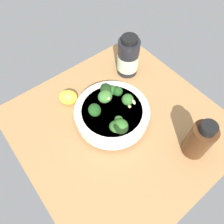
% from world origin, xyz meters
% --- Properties ---
extents(ground_plane, '(0.60, 0.60, 0.05)m').
position_xyz_m(ground_plane, '(0.00, 0.00, -0.02)').
color(ground_plane, '#996D42').
extents(bowl_of_broccoli, '(0.23, 0.23, 0.10)m').
position_xyz_m(bowl_of_broccoli, '(-0.03, -0.01, 0.04)').
color(bowl_of_broccoli, silver).
rests_on(bowl_of_broccoli, ground_plane).
extents(lemon_wedge, '(0.08, 0.08, 0.05)m').
position_xyz_m(lemon_wedge, '(-0.17, -0.08, 0.03)').
color(lemon_wedge, yellow).
rests_on(lemon_wedge, ground_plane).
extents(bottle_tall, '(0.07, 0.07, 0.14)m').
position_xyz_m(bottle_tall, '(0.20, 0.11, 0.06)').
color(bottle_tall, '#472814').
rests_on(bottle_tall, ground_plane).
extents(bottle_short, '(0.08, 0.08, 0.15)m').
position_xyz_m(bottle_short, '(-0.16, 0.17, 0.06)').
color(bottle_short, black).
rests_on(bottle_short, ground_plane).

